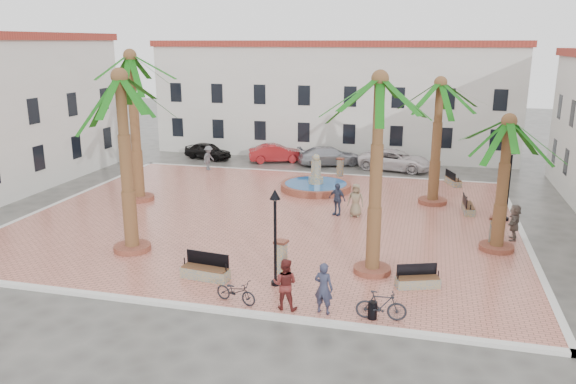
# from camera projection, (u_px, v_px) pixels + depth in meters

# --- Properties ---
(ground) EXTENTS (120.00, 120.00, 0.00)m
(ground) POSITION_uv_depth(u_px,v_px,m) (270.00, 219.00, 30.77)
(ground) COLOR #56544F
(ground) RESTS_ON ground
(plaza) EXTENTS (26.00, 22.00, 0.15)m
(plaza) POSITION_uv_depth(u_px,v_px,m) (270.00, 218.00, 30.75)
(plaza) COLOR #CD7562
(plaza) RESTS_ON ground
(kerb_n) EXTENTS (26.30, 0.30, 0.16)m
(kerb_n) POSITION_uv_depth(u_px,v_px,m) (312.00, 173.00, 41.05)
(kerb_n) COLOR silver
(kerb_n) RESTS_ON ground
(kerb_s) EXTENTS (26.30, 0.30, 0.16)m
(kerb_s) POSITION_uv_depth(u_px,v_px,m) (187.00, 306.00, 20.46)
(kerb_s) COLOR silver
(kerb_s) RESTS_ON ground
(kerb_e) EXTENTS (0.30, 22.30, 0.16)m
(kerb_e) POSITION_uv_depth(u_px,v_px,m) (524.00, 237.00, 27.65)
(kerb_e) COLOR silver
(kerb_e) RESTS_ON ground
(kerb_w) EXTENTS (0.30, 22.30, 0.16)m
(kerb_w) POSITION_uv_depth(u_px,v_px,m) (64.00, 201.00, 33.86)
(kerb_w) COLOR silver
(kerb_w) RESTS_ON ground
(building_north) EXTENTS (30.40, 7.40, 9.50)m
(building_north) POSITION_uv_depth(u_px,v_px,m) (334.00, 97.00, 48.24)
(building_north) COLOR silver
(building_north) RESTS_ON ground
(fountain) EXTENTS (4.53, 4.53, 2.34)m
(fountain) POSITION_uv_depth(u_px,v_px,m) (316.00, 185.00, 36.15)
(fountain) COLOR brown
(fountain) RESTS_ON plaza
(palm_nw) EXTENTS (5.61, 5.61, 8.89)m
(palm_nw) POSITION_uv_depth(u_px,v_px,m) (131.00, 73.00, 31.99)
(palm_nw) COLOR brown
(palm_nw) RESTS_ON plaza
(palm_sw) EXTENTS (5.46, 5.46, 8.22)m
(palm_sw) POSITION_uv_depth(u_px,v_px,m) (121.00, 98.00, 23.96)
(palm_sw) COLOR brown
(palm_sw) RESTS_ON plaza
(palm_s) EXTENTS (5.03, 5.03, 8.25)m
(palm_s) POSITION_uv_depth(u_px,v_px,m) (379.00, 102.00, 21.48)
(palm_s) COLOR brown
(palm_s) RESTS_ON plaza
(palm_e) EXTENTS (5.05, 5.05, 6.28)m
(palm_e) POSITION_uv_depth(u_px,v_px,m) (507.00, 139.00, 24.49)
(palm_e) COLOR brown
(palm_e) RESTS_ON plaza
(palm_ne) EXTENTS (5.42, 5.42, 7.41)m
(palm_ne) POSITION_uv_depth(u_px,v_px,m) (440.00, 98.00, 31.66)
(palm_ne) COLOR brown
(palm_ne) RESTS_ON plaza
(bench_s) EXTENTS (2.06, 0.84, 1.06)m
(bench_s) POSITION_uv_depth(u_px,v_px,m) (205.00, 272.00, 22.60)
(bench_s) COLOR gray
(bench_s) RESTS_ON plaza
(bench_se) EXTENTS (1.78, 1.07, 0.90)m
(bench_se) POSITION_uv_depth(u_px,v_px,m) (418.00, 281.00, 21.83)
(bench_se) COLOR gray
(bench_se) RESTS_ON plaza
(bench_e) EXTENTS (0.67, 1.82, 0.94)m
(bench_e) POSITION_uv_depth(u_px,v_px,m) (468.00, 208.00, 31.39)
(bench_e) COLOR gray
(bench_e) RESTS_ON plaza
(bench_ne) EXTENTS (1.11, 1.85, 0.93)m
(bench_ne) POSITION_uv_depth(u_px,v_px,m) (453.00, 181.00, 37.48)
(bench_ne) COLOR gray
(bench_ne) RESTS_ON plaza
(lamppost_s) EXTENTS (0.42, 0.42, 3.90)m
(lamppost_s) POSITION_uv_depth(u_px,v_px,m) (275.00, 221.00, 21.41)
(lamppost_s) COLOR black
(lamppost_s) RESTS_ON plaza
(lamppost_e) EXTENTS (0.44, 0.44, 4.03)m
(lamppost_e) POSITION_uv_depth(u_px,v_px,m) (510.00, 171.00, 29.36)
(lamppost_e) COLOR black
(lamppost_e) RESTS_ON plaza
(bollard_se) EXTENTS (0.59, 0.59, 1.41)m
(bollard_se) POSITION_uv_depth(u_px,v_px,m) (281.00, 256.00, 23.05)
(bollard_se) COLOR gray
(bollard_se) RESTS_ON plaza
(bollard_n) EXTENTS (0.55, 0.55, 1.31)m
(bollard_n) POSITION_uv_depth(u_px,v_px,m) (340.00, 167.00, 39.70)
(bollard_n) COLOR gray
(bollard_n) RESTS_ON plaza
(bollard_e) EXTENTS (0.60, 0.60, 1.45)m
(bollard_e) POSITION_uv_depth(u_px,v_px,m) (494.00, 231.00, 26.03)
(bollard_e) COLOR gray
(bollard_e) RESTS_ON plaza
(litter_bin) EXTENTS (0.32, 0.32, 0.63)m
(litter_bin) POSITION_uv_depth(u_px,v_px,m) (373.00, 310.00, 19.33)
(litter_bin) COLOR black
(litter_bin) RESTS_ON plaza
(cyclist_a) EXTENTS (0.76, 0.57, 1.89)m
(cyclist_a) POSITION_uv_depth(u_px,v_px,m) (324.00, 288.00, 19.58)
(cyclist_a) COLOR #2C2E44
(cyclist_a) RESTS_ON plaza
(bicycle_a) EXTENTS (1.78, 1.00, 0.88)m
(bicycle_a) POSITION_uv_depth(u_px,v_px,m) (236.00, 291.00, 20.49)
(bicycle_a) COLOR black
(bicycle_a) RESTS_ON plaza
(cyclist_b) EXTENTS (0.93, 0.74, 1.89)m
(cyclist_b) POSITION_uv_depth(u_px,v_px,m) (285.00, 284.00, 19.91)
(cyclist_b) COLOR maroon
(cyclist_b) RESTS_ON plaza
(bicycle_b) EXTENTS (1.78, 0.62, 1.05)m
(bicycle_b) POSITION_uv_depth(u_px,v_px,m) (381.00, 306.00, 19.21)
(bicycle_b) COLOR black
(bicycle_b) RESTS_ON plaza
(pedestrian_fountain_a) EXTENTS (0.93, 0.64, 1.83)m
(pedestrian_fountain_a) POSITION_uv_depth(u_px,v_px,m) (356.00, 200.00, 30.53)
(pedestrian_fountain_a) COLOR #7A694F
(pedestrian_fountain_a) RESTS_ON plaza
(pedestrian_fountain_b) EXTENTS (1.15, 0.86, 1.81)m
(pedestrian_fountain_b) POSITION_uv_depth(u_px,v_px,m) (337.00, 199.00, 30.77)
(pedestrian_fountain_b) COLOR #323A51
(pedestrian_fountain_b) RESTS_ON plaza
(pedestrian_north) EXTENTS (0.92, 1.29, 1.80)m
(pedestrian_north) POSITION_uv_depth(u_px,v_px,m) (209.00, 158.00, 41.64)
(pedestrian_north) COLOR #56575B
(pedestrian_north) RESTS_ON plaza
(pedestrian_east) EXTENTS (0.79, 1.71, 1.77)m
(pedestrian_east) POSITION_uv_depth(u_px,v_px,m) (514.00, 222.00, 26.91)
(pedestrian_east) COLOR #6D5E55
(pedestrian_east) RESTS_ON plaza
(car_black) EXTENTS (4.27, 2.58, 1.36)m
(car_black) POSITION_uv_depth(u_px,v_px,m) (208.00, 151.00, 46.34)
(car_black) COLOR black
(car_black) RESTS_ON ground
(car_red) EXTENTS (4.62, 3.01, 1.44)m
(car_red) POSITION_uv_depth(u_px,v_px,m) (276.00, 153.00, 45.14)
(car_red) COLOR maroon
(car_red) RESTS_ON ground
(car_silver) EXTENTS (5.38, 3.88, 1.45)m
(car_silver) POSITION_uv_depth(u_px,v_px,m) (330.00, 156.00, 44.06)
(car_silver) COLOR #ACADB5
(car_silver) RESTS_ON ground
(car_white) EXTENTS (5.80, 3.45, 1.51)m
(car_white) POSITION_uv_depth(u_px,v_px,m) (395.00, 160.00, 42.34)
(car_white) COLOR white
(car_white) RESTS_ON ground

